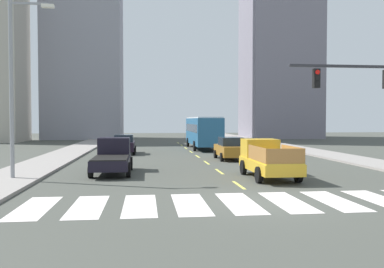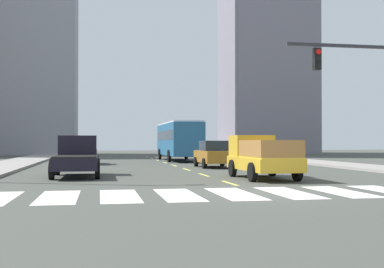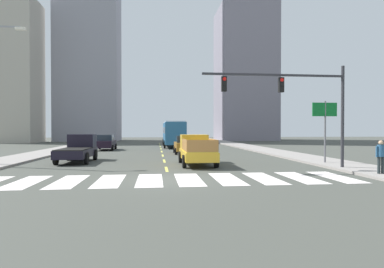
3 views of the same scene
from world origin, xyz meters
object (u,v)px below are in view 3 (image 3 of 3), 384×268
sedan_mid (106,142)px  direction_sign_green (325,119)px  city_bus (173,132)px  pedestrian_walking (381,154)px  pickup_stakebed (196,150)px  sedan_near_left (185,145)px  traffic_signal_gantry (299,97)px  pickup_dark (79,149)px

sedan_mid → direction_sign_green: 23.83m
city_bus → pedestrian_walking: bearing=-73.4°
pedestrian_walking → sedan_mid: bearing=-85.0°
pickup_stakebed → pedestrian_walking: size_ratio=3.17×
sedan_near_left → traffic_signal_gantry: size_ratio=0.53×
sedan_mid → traffic_signal_gantry: traffic_signal_gantry is taller
pickup_stakebed → direction_sign_green: size_ratio=1.24×
pickup_stakebed → sedan_near_left: (0.07, 9.58, -0.08)m
direction_sign_green → pedestrian_walking: 5.85m
traffic_signal_gantry → pedestrian_walking: bearing=-44.5°
pickup_dark → sedan_mid: (-0.01, 13.01, -0.06)m
pickup_dark → sedan_mid: size_ratio=1.18×
pickup_dark → direction_sign_green: (16.68, -3.87, 2.11)m
pickup_dark → direction_sign_green: 17.26m
pickup_stakebed → pedestrian_walking: 10.65m
pickup_dark → traffic_signal_gantry: (13.68, -6.54, 3.25)m
sedan_mid → pickup_dark: bearing=-88.9°
sedan_near_left → sedan_mid: same height
pickup_stakebed → pickup_dark: same height
sedan_mid → sedan_near_left: bearing=-35.7°
sedan_mid → direction_sign_green: size_ratio=1.05×
pedestrian_walking → pickup_dark: bearing=-61.1°
city_bus → direction_sign_green: 24.17m
pickup_dark → pedestrian_walking: (16.59, -9.39, 0.20)m
pickup_stakebed → pickup_dark: size_ratio=1.00×
pickup_dark → pedestrian_walking: size_ratio=3.17×
pickup_dark → sedan_near_left: bearing=42.6°
city_bus → pedestrian_walking: (8.69, -28.02, -0.84)m
city_bus → sedan_near_left: 11.88m
sedan_mid → direction_sign_green: direction_sign_green is taller
pickup_stakebed → pedestrian_walking: bearing=-39.1°
pickup_dark → sedan_mid: 13.01m
pickup_stakebed → pedestrian_walking: (8.34, -6.62, 0.18)m
traffic_signal_gantry → pedestrian_walking: 5.09m
pickup_dark → city_bus: city_bus is taller
city_bus → pedestrian_walking: size_ratio=6.59×
sedan_mid → direction_sign_green: (16.69, -16.88, 2.17)m
sedan_mid → pickup_stakebed: bearing=-61.4°
city_bus → sedan_mid: (-7.90, -5.62, -1.09)m
pickup_stakebed → traffic_signal_gantry: bearing=-35.4°
sedan_near_left → pedestrian_walking: pedestrian_walking is taller
sedan_near_left → pedestrian_walking: size_ratio=2.68×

